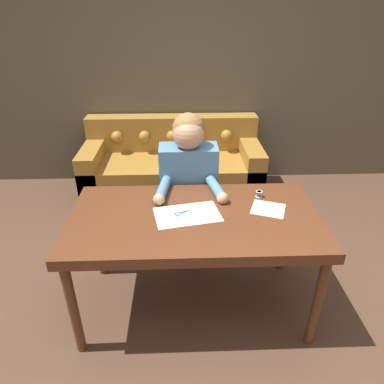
% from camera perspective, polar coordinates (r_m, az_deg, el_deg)
% --- Properties ---
extents(ground_plane, '(16.00, 16.00, 0.00)m').
position_cam_1_polar(ground_plane, '(2.58, 3.17, -20.03)').
color(ground_plane, '#4C3323').
extents(wall_back, '(8.00, 0.06, 2.60)m').
position_cam_1_polar(wall_back, '(4.03, 0.76, 19.65)').
color(wall_back, brown).
rests_on(wall_back, ground_plane).
extents(dining_table, '(1.59, 0.84, 0.77)m').
position_cam_1_polar(dining_table, '(2.21, 0.41, -5.48)').
color(dining_table, '#562D19').
rests_on(dining_table, ground_plane).
extents(couch, '(1.94, 0.82, 0.83)m').
position_cam_1_polar(couch, '(3.92, -3.22, 4.08)').
color(couch, olive).
rests_on(couch, ground_plane).
extents(person, '(0.51, 0.58, 1.26)m').
position_cam_1_polar(person, '(2.69, -0.56, 0.57)').
color(person, '#33281E').
rests_on(person, ground_plane).
extents(pattern_paper_main, '(0.45, 0.33, 0.00)m').
position_cam_1_polar(pattern_paper_main, '(2.17, -0.78, -3.78)').
color(pattern_paper_main, beige).
rests_on(pattern_paper_main, dining_table).
extents(pattern_paper_offcut, '(0.26, 0.25, 0.00)m').
position_cam_1_polar(pattern_paper_offcut, '(2.29, 12.58, -2.78)').
color(pattern_paper_offcut, beige).
rests_on(pattern_paper_offcut, dining_table).
extents(scissors, '(0.24, 0.18, 0.01)m').
position_cam_1_polar(scissors, '(2.19, -1.62, -3.47)').
color(scissors, silver).
rests_on(scissors, dining_table).
extents(thread_spool, '(0.04, 0.04, 0.05)m').
position_cam_1_polar(thread_spool, '(2.41, 11.09, -0.34)').
color(thread_spool, '#3366B2').
rests_on(thread_spool, dining_table).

